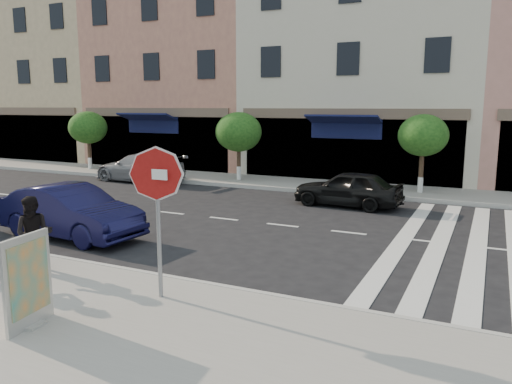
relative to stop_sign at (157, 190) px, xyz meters
name	(u,v)px	position (x,y,z in m)	size (l,w,h in m)	color
ground	(215,263)	(-0.33, 2.47, -2.09)	(120.00, 120.00, 0.00)	black
sidewalk_near	(95,326)	(-0.33, -1.28, -2.01)	(60.00, 4.50, 0.15)	gray
sidewalk_far	(346,188)	(-0.33, 13.47, -2.01)	(60.00, 3.00, 0.15)	gray
building_west_far	(63,69)	(-22.33, 19.47, 3.91)	(12.00, 9.00, 12.00)	#D8B88B
building_west_mid	(197,46)	(-11.33, 19.47, 4.91)	(10.00, 9.00, 14.00)	tan
building_centre	(372,66)	(-0.83, 19.47, 3.41)	(11.00, 9.00, 11.00)	beige
street_tree_wa	(88,128)	(-14.33, 13.27, 0.24)	(2.00, 2.00, 3.05)	#473323
street_tree_wb	(239,132)	(-5.33, 13.27, 0.22)	(2.10, 2.10, 3.06)	#473323
street_tree_c	(423,136)	(2.67, 13.27, 0.27)	(1.90, 1.90, 3.04)	#473323
stop_sign	(157,190)	(0.00, 0.00, 0.00)	(0.95, 0.11, 2.69)	gray
walker	(34,234)	(-3.17, 0.08, -1.16)	(0.76, 0.59, 1.56)	black
poster_board	(28,283)	(-1.07, -1.85, -1.24)	(0.38, 0.95, 1.45)	beige
car_near_mid	(70,212)	(-4.95, 2.77, -1.38)	(1.49, 4.27, 1.41)	black
car_far_left	(139,167)	(-9.65, 11.56, -1.43)	(1.86, 4.57, 1.32)	gray
car_far_mid	(348,188)	(0.65, 10.07, -1.45)	(1.51, 3.76, 1.28)	black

